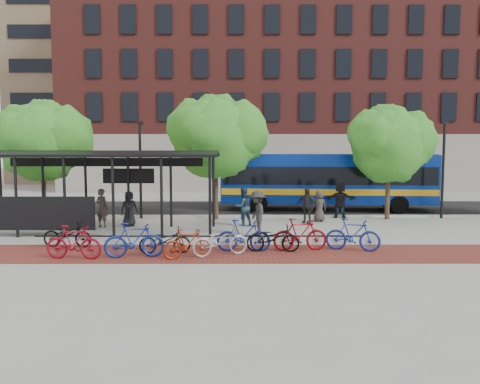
{
  "coord_description": "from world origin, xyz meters",
  "views": [
    {
      "loc": [
        -1.81,
        -21.06,
        3.56
      ],
      "look_at": [
        -1.75,
        1.36,
        1.6
      ],
      "focal_mm": 35.0,
      "sensor_mm": 36.0,
      "label": 1
    }
  ],
  "objects_px": {
    "tree_a": "(44,138)",
    "pedestrian_2": "(243,207)",
    "bike_7": "(244,236)",
    "bike_9": "(300,235)",
    "bus": "(326,178)",
    "bike_11": "(353,235)",
    "lamp_post_right": "(443,167)",
    "pedestrian_7": "(340,202)",
    "bike_6": "(220,241)",
    "bike_1": "(74,242)",
    "pedestrian_1": "(102,208)",
    "tree_c": "(390,142)",
    "bike_3": "(134,240)",
    "pedestrian_4": "(307,205)",
    "pedestrian_5": "(340,200)",
    "tree_b": "(218,134)",
    "pedestrian_9": "(257,213)",
    "lamp_post_left": "(140,167)",
    "bus_shelter": "(95,164)",
    "bike_8": "(273,238)",
    "pedestrian_6": "(319,206)",
    "bike_0": "(67,234)",
    "bike_4": "(165,240)",
    "pedestrian_0": "(129,209)",
    "bike_5": "(188,244)"
  },
  "relations": [
    {
      "from": "bus",
      "to": "pedestrian_1",
      "type": "relative_size",
      "value": 6.99
    },
    {
      "from": "lamp_post_left",
      "to": "pedestrian_4",
      "type": "bearing_deg",
      "value": -11.19
    },
    {
      "from": "lamp_post_left",
      "to": "bike_8",
      "type": "relative_size",
      "value": 2.73
    },
    {
      "from": "lamp_post_right",
      "to": "pedestrian_7",
      "type": "distance_m",
      "value": 5.72
    },
    {
      "from": "bike_6",
      "to": "pedestrian_6",
      "type": "xyz_separation_m",
      "value": [
        4.7,
        7.78,
        0.27
      ]
    },
    {
      "from": "tree_c",
      "to": "bike_6",
      "type": "distance_m",
      "value": 12.68
    },
    {
      "from": "tree_c",
      "to": "pedestrian_0",
      "type": "bearing_deg",
      "value": -169.88
    },
    {
      "from": "bike_3",
      "to": "lamp_post_right",
      "type": "bearing_deg",
      "value": -66.61
    },
    {
      "from": "lamp_post_right",
      "to": "pedestrian_0",
      "type": "distance_m",
      "value": 16.34
    },
    {
      "from": "pedestrian_5",
      "to": "pedestrian_6",
      "type": "relative_size",
      "value": 1.21
    },
    {
      "from": "bike_6",
      "to": "bike_9",
      "type": "relative_size",
      "value": 1.02
    },
    {
      "from": "pedestrian_6",
      "to": "pedestrian_9",
      "type": "relative_size",
      "value": 0.83
    },
    {
      "from": "tree_b",
      "to": "lamp_post_left",
      "type": "height_order",
      "value": "tree_b"
    },
    {
      "from": "lamp_post_right",
      "to": "bike_3",
      "type": "bearing_deg",
      "value": -147.13
    },
    {
      "from": "bus_shelter",
      "to": "lamp_post_left",
      "type": "height_order",
      "value": "lamp_post_left"
    },
    {
      "from": "bike_9",
      "to": "pedestrian_6",
      "type": "distance_m",
      "value": 7.24
    },
    {
      "from": "bike_4",
      "to": "pedestrian_0",
      "type": "distance_m",
      "value": 6.58
    },
    {
      "from": "tree_a",
      "to": "pedestrian_2",
      "type": "distance_m",
      "value": 11.06
    },
    {
      "from": "bus",
      "to": "bike_11",
      "type": "relative_size",
      "value": 6.59
    },
    {
      "from": "tree_c",
      "to": "lamp_post_left",
      "type": "bearing_deg",
      "value": 178.9
    },
    {
      "from": "pedestrian_5",
      "to": "bike_6",
      "type": "bearing_deg",
      "value": 65.88
    },
    {
      "from": "bus",
      "to": "pedestrian_1",
      "type": "xyz_separation_m",
      "value": [
        -11.71,
        -6.37,
        -1.04
      ]
    },
    {
      "from": "bus_shelter",
      "to": "tree_b",
      "type": "distance_m",
      "value": 6.64
    },
    {
      "from": "bike_7",
      "to": "bike_9",
      "type": "height_order",
      "value": "bike_9"
    },
    {
      "from": "bus",
      "to": "pedestrian_9",
      "type": "xyz_separation_m",
      "value": [
        -4.51,
        -8.61,
        -0.99
      ]
    },
    {
      "from": "lamp_post_left",
      "to": "bike_6",
      "type": "relative_size",
      "value": 2.57
    },
    {
      "from": "pedestrian_1",
      "to": "pedestrian_7",
      "type": "relative_size",
      "value": 1.07
    },
    {
      "from": "bus",
      "to": "bike_7",
      "type": "relative_size",
      "value": 6.67
    },
    {
      "from": "bus_shelter",
      "to": "bike_1",
      "type": "distance_m",
      "value": 5.97
    },
    {
      "from": "pedestrian_2",
      "to": "bus",
      "type": "bearing_deg",
      "value": -160.2
    },
    {
      "from": "bike_7",
      "to": "pedestrian_2",
      "type": "distance_m",
      "value": 5.79
    },
    {
      "from": "tree_a",
      "to": "tree_c",
      "type": "distance_m",
      "value": 18.0
    },
    {
      "from": "bike_11",
      "to": "pedestrian_4",
      "type": "xyz_separation_m",
      "value": [
        -0.72,
        6.47,
        0.3
      ]
    },
    {
      "from": "pedestrian_4",
      "to": "tree_c",
      "type": "bearing_deg",
      "value": 46.66
    },
    {
      "from": "lamp_post_left",
      "to": "bike_1",
      "type": "xyz_separation_m",
      "value": [
        -0.25,
        -9.46,
        -2.18
      ]
    },
    {
      "from": "tree_b",
      "to": "bus",
      "type": "xyz_separation_m",
      "value": [
        6.39,
        3.76,
        -2.51
      ]
    },
    {
      "from": "tree_b",
      "to": "pedestrian_6",
      "type": "distance_m",
      "value": 6.41
    },
    {
      "from": "lamp_post_left",
      "to": "bike_9",
      "type": "distance_m",
      "value": 11.21
    },
    {
      "from": "tree_a",
      "to": "bike_1",
      "type": "height_order",
      "value": "tree_a"
    },
    {
      "from": "bike_11",
      "to": "bike_6",
      "type": "bearing_deg",
      "value": 117.02
    },
    {
      "from": "tree_a",
      "to": "pedestrian_4",
      "type": "bearing_deg",
      "value": -6.11
    },
    {
      "from": "bike_1",
      "to": "pedestrian_5",
      "type": "xyz_separation_m",
      "value": [
        10.87,
        9.66,
        0.39
      ]
    },
    {
      "from": "bike_1",
      "to": "bike_9",
      "type": "relative_size",
      "value": 0.97
    },
    {
      "from": "bike_1",
      "to": "pedestrian_9",
      "type": "xyz_separation_m",
      "value": [
        6.22,
        4.36,
        0.39
      ]
    },
    {
      "from": "bike_8",
      "to": "lamp_post_left",
      "type": "bearing_deg",
      "value": 39.87
    },
    {
      "from": "lamp_post_right",
      "to": "bike_6",
      "type": "xyz_separation_m",
      "value": [
        -11.44,
        -8.95,
        -2.22
      ]
    },
    {
      "from": "bike_1",
      "to": "pedestrian_7",
      "type": "relative_size",
      "value": 1.11
    },
    {
      "from": "tree_c",
      "to": "bike_0",
      "type": "bearing_deg",
      "value": -152.97
    },
    {
      "from": "bike_1",
      "to": "bike_5",
      "type": "bearing_deg",
      "value": -83.21
    },
    {
      "from": "pedestrian_0",
      "to": "pedestrian_9",
      "type": "xyz_separation_m",
      "value": [
        5.99,
        -2.51,
        0.12
      ]
    }
  ]
}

